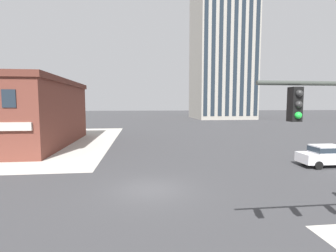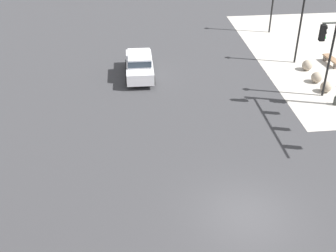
{
  "view_description": "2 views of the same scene",
  "coord_description": "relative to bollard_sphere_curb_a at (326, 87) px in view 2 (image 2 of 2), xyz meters",
  "views": [
    {
      "loc": [
        -0.59,
        -13.95,
        4.94
      ],
      "look_at": [
        1.71,
        6.4,
        3.08
      ],
      "focal_mm": 26.6,
      "sensor_mm": 36.0,
      "label": 1
    },
    {
      "loc": [
        -13.28,
        4.82,
        13.05
      ],
      "look_at": [
        4.52,
        2.86,
        1.85
      ],
      "focal_mm": 47.03,
      "sensor_mm": 36.0,
      "label": 2
    }
  ],
  "objects": [
    {
      "name": "ground_plane",
      "position": [
        -10.45,
        7.9,
        -0.36
      ],
      "size": [
        320.0,
        320.0,
        0.0
      ],
      "primitive_type": "plane",
      "color": "#38383A"
    },
    {
      "name": "street_lamp_mid_sidewalk",
      "position": [
        4.7,
        0.33,
        3.12
      ],
      "size": [
        0.36,
        0.36,
        5.57
      ],
      "color": "black",
      "rests_on": "ground"
    },
    {
      "name": "street_lamp_corner_near",
      "position": [
        -0.45,
        0.39,
        3.07
      ],
      "size": [
        0.36,
        0.36,
        5.48
      ],
      "color": "black",
      "rests_on": "ground"
    },
    {
      "name": "bench_near_signal",
      "position": [
        4.05,
        -2.16,
        -0.04
      ],
      "size": [
        1.84,
        0.68,
        0.49
      ],
      "color": "#8E6B4C",
      "rests_on": "ground"
    },
    {
      "name": "bollard_sphere_curb_b",
      "position": [
        1.4,
        0.05,
        0.0
      ],
      "size": [
        0.72,
        0.72,
        0.72
      ],
      "primitive_type": "sphere",
      "color": "gray",
      "rests_on": "ground"
    },
    {
      "name": "bollard_sphere_curb_c",
      "position": [
        3.34,
        -0.06,
        0.0
      ],
      "size": [
        0.72,
        0.72,
        0.72
      ],
      "primitive_type": "sphere",
      "color": "gray",
      "rests_on": "ground"
    },
    {
      "name": "car_main_northbound_far",
      "position": [
        3.55,
        11.65,
        0.56
      ],
      "size": [
        4.44,
        1.96,
        1.68
      ],
      "color": "silver",
      "rests_on": "ground"
    },
    {
      "name": "bollard_sphere_curb_a",
      "position": [
        0.0,
        0.0,
        0.0
      ],
      "size": [
        0.72,
        0.72,
        0.72
      ],
      "primitive_type": "sphere",
      "color": "gray",
      "rests_on": "ground"
    }
  ]
}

